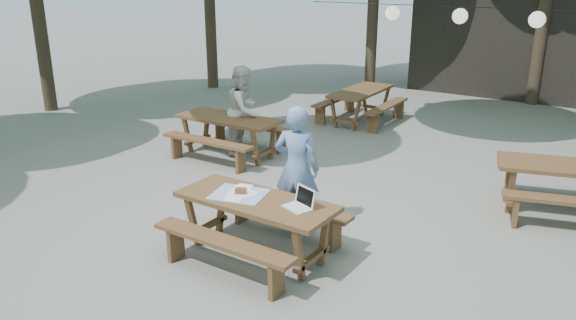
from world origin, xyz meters
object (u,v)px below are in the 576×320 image
at_px(woman, 297,168).
at_px(second_person, 244,110).
at_px(main_picnic_table, 256,226).
at_px(picnic_table_nw, 229,136).

distance_m(woman, second_person, 3.45).
bearing_deg(main_picnic_table, woman, 92.15).
distance_m(picnic_table_nw, woman, 3.39).
height_order(main_picnic_table, second_person, second_person).
relative_size(main_picnic_table, woman, 1.17).
bearing_deg(picnic_table_nw, woman, -36.19).
height_order(picnic_table_nw, woman, woman).
xyz_separation_m(main_picnic_table, woman, (-0.04, 0.97, 0.47)).
xyz_separation_m(main_picnic_table, picnic_table_nw, (-2.80, 2.88, 0.00)).
xyz_separation_m(picnic_table_nw, woman, (2.76, -1.91, 0.47)).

